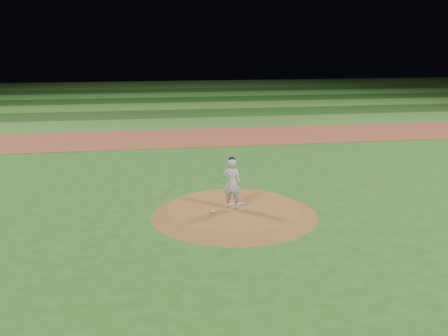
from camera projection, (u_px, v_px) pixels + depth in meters
The scene contains 12 objects.
ground at pixel (234, 215), 16.57m from camera, with size 120.00×120.00×0.00m, color #2C5F1F.
infield_dirt_band at pixel (190, 137), 29.95m from camera, with size 70.00×6.00×0.02m, color brown.
outfield_stripe_0 at pixel (182, 123), 35.20m from camera, with size 70.00×5.00×0.02m, color #3B6D27.
outfield_stripe_1 at pixel (177, 114), 39.98m from camera, with size 70.00×5.00×0.02m, color #1D4215.
outfield_stripe_2 at pixel (172, 106), 44.76m from camera, with size 70.00×5.00×0.02m, color #3E752A.
outfield_stripe_3 at pixel (169, 100), 49.54m from camera, with size 70.00×5.00×0.02m, color #184215.
outfield_stripe_4 at pixel (166, 95), 54.32m from camera, with size 70.00×5.00×0.02m, color #357C2D.
outfield_stripe_5 at pixel (164, 91), 59.10m from camera, with size 70.00×5.00×0.02m, color #1D4115.
pitchers_mound at pixel (234, 211), 16.54m from camera, with size 5.50×5.50×0.25m, color brown.
pitching_rubber at pixel (237, 204), 16.82m from camera, with size 0.58×0.14×0.03m, color silver.
rosin_bag at pixel (213, 211), 16.01m from camera, with size 0.12×0.12×0.07m, color white.
pitcher_on_mound at pixel (232, 183), 16.23m from camera, with size 0.72×0.62×1.74m.
Camera 1 is at (-2.98, -15.41, 5.55)m, focal length 40.00 mm.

